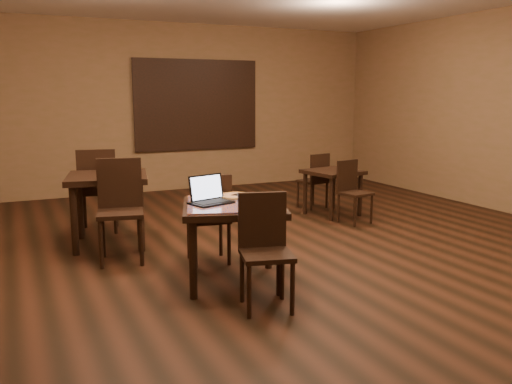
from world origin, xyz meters
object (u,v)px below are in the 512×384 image
other_table_a_chair_far (316,178)px  other_table_b_chair_far (98,186)px  chair_main_far (210,214)px  chair_main_near (265,243)px  other_table_a (333,178)px  pizza_pan (235,197)px  tiled_table (234,214)px  laptop (209,196)px  other_table_b_chair_near (120,203)px  other_table_a_chair_near (352,188)px  other_table_b (108,187)px

other_table_a_chair_far → other_table_b_chair_far: size_ratio=0.79×
chair_main_far → other_table_b_chair_far: 2.01m
chair_main_near → other_table_b_chair_far: size_ratio=0.88×
other_table_a → pizza_pan: bearing=-152.1°
chair_main_near → other_table_a: bearing=62.5°
tiled_table → other_table_b_chair_far: (-0.85, 2.44, -0.05)m
chair_main_near → pizza_pan: chair_main_near is taller
chair_main_far → chair_main_near: bearing=98.6°
laptop → pizza_pan: bearing=5.9°
tiled_table → other_table_b_chair_near: other_table_b_chair_near is taller
chair_main_far → laptop: 0.62m
chair_main_far → laptop: laptop is taller
other_table_a_chair_near → other_table_b: 3.25m
chair_main_far → pizza_pan: size_ratio=2.62×
tiled_table → pizza_pan: bearing=81.7°
laptop → other_table_a_chair_far: laptop is taller
other_table_b → other_table_b_chair_far: size_ratio=0.97×
other_table_a_chair_near → tiled_table: bearing=-157.4°
chair_main_far → other_table_a: 2.83m
other_table_a → other_table_a_chair_near: bearing=-102.3°
laptop → other_table_a_chair_far: size_ratio=0.50×
tiled_table → chair_main_far: size_ratio=1.22×
laptop → other_table_a_chair_near: laptop is taller
laptop → other_table_a_chair_near: (2.60, 1.47, -0.35)m
chair_main_near → other_table_b_chair_far: 3.18m
other_table_a → other_table_a_chair_far: (0.01, 0.50, -0.07)m
laptop → chair_main_far: bearing=53.1°
laptop → other_table_b_chair_near: size_ratio=0.39×
other_table_a_chair_near → other_table_b_chair_far: 3.37m
laptop → pizza_pan: laptop is taller
other_table_a → other_table_b_chair_near: bearing=-175.2°
other_table_a_chair_near → other_table_b_chair_near: other_table_b_chair_near is taller
other_table_b → other_table_b_chair_near: other_table_b_chair_near is taller
chair_main_far → other_table_b: size_ratio=0.91×
other_table_b_chair_near → other_table_a_chair_near: bearing=18.7°
tiled_table → other_table_b: 1.99m
tiled_table → pizza_pan: pizza_pan is taller
other_table_a_chair_far → other_table_b_chair_near: size_ratio=0.79×
chair_main_far → other_table_a_chair_near: (2.41, 0.96, -0.05)m
other_table_a → chair_main_near: bearing=-142.4°
laptop → other_table_b: size_ratio=0.40×
laptop → other_table_b_chair_near: other_table_b_chair_near is taller
tiled_table → other_table_b_chair_far: other_table_b_chair_far is taller
chair_main_near → other_table_a_chair_far: (2.41, 3.19, -0.05)m
other_table_a_chair_far → laptop: bearing=32.4°
pizza_pan → other_table_b: size_ratio=0.35×
other_table_a_chair_far → chair_main_far: bearing=28.0°
tiled_table → other_table_a_chair_far: bearing=64.9°
laptop → other_table_a_chair_near: bearing=13.0°
other_table_a → other_table_b: 3.26m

